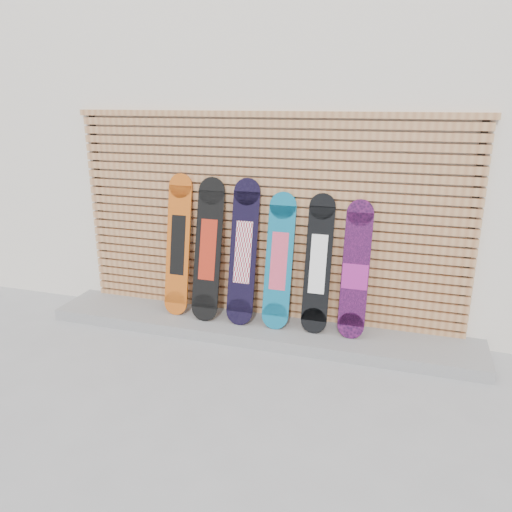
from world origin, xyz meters
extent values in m
plane|color=#939396|center=(0.00, 0.00, 0.00)|extent=(80.00, 80.00, 0.00)
cube|color=silver|center=(0.50, 3.50, 1.80)|extent=(12.00, 5.00, 3.60)
cube|color=gray|center=(-0.15, 0.68, 0.06)|extent=(4.60, 0.70, 0.12)
cube|color=#AA7147|center=(-0.15, 0.97, 0.14)|extent=(4.20, 0.05, 0.08)
cube|color=#AA7147|center=(-0.15, 0.97, 0.23)|extent=(4.20, 0.05, 0.08)
cube|color=#AA7147|center=(-0.15, 0.97, 0.33)|extent=(4.20, 0.05, 0.07)
cube|color=#AA7147|center=(-0.15, 0.97, 0.43)|extent=(4.20, 0.05, 0.07)
cube|color=#AA7147|center=(-0.15, 0.97, 0.53)|extent=(4.20, 0.05, 0.07)
cube|color=#AA7147|center=(-0.15, 0.97, 0.62)|extent=(4.20, 0.05, 0.07)
cube|color=#AA7147|center=(-0.15, 0.97, 0.72)|extent=(4.20, 0.05, 0.07)
cube|color=#AA7147|center=(-0.15, 0.97, 0.82)|extent=(4.20, 0.05, 0.07)
cube|color=#AA7147|center=(-0.15, 0.97, 0.91)|extent=(4.20, 0.05, 0.07)
cube|color=#AA7147|center=(-0.15, 0.97, 1.01)|extent=(4.20, 0.05, 0.08)
cube|color=#AA7147|center=(-0.15, 0.97, 1.11)|extent=(4.20, 0.05, 0.08)
cube|color=#AA7147|center=(-0.15, 0.97, 1.20)|extent=(4.20, 0.05, 0.08)
cube|color=#AA7147|center=(-0.15, 0.97, 1.30)|extent=(4.20, 0.05, 0.08)
cube|color=#AA7147|center=(-0.15, 0.97, 1.40)|extent=(4.20, 0.05, 0.08)
cube|color=#AA7147|center=(-0.15, 0.97, 1.50)|extent=(4.20, 0.05, 0.08)
cube|color=#AA7147|center=(-0.15, 0.97, 1.59)|extent=(4.20, 0.05, 0.08)
cube|color=#AA7147|center=(-0.15, 0.97, 1.69)|extent=(4.20, 0.05, 0.08)
cube|color=#AA7147|center=(-0.15, 0.97, 1.79)|extent=(4.20, 0.05, 0.08)
cube|color=#AA7147|center=(-0.15, 0.97, 1.88)|extent=(4.20, 0.05, 0.08)
cube|color=#AA7147|center=(-0.15, 0.97, 1.98)|extent=(4.20, 0.05, 0.08)
cube|color=#AA7147|center=(-0.15, 0.97, 2.08)|extent=(4.20, 0.05, 0.08)
cube|color=#AA7147|center=(-0.15, 0.97, 2.17)|extent=(4.20, 0.05, 0.08)
cube|color=black|center=(-2.17, 0.99, 1.12)|extent=(0.06, 0.04, 2.23)
cube|color=black|center=(1.87, 0.99, 1.12)|extent=(0.06, 0.04, 2.23)
cube|color=#AA7147|center=(-0.15, 0.97, 2.26)|extent=(4.26, 0.07, 0.06)
cube|color=#BC5214|center=(-1.08, 0.78, 0.88)|extent=(0.27, 0.28, 1.27)
cylinder|color=#BC5214|center=(-1.08, 0.65, 0.25)|extent=(0.27, 0.08, 0.27)
cylinder|color=#BC5214|center=(-1.08, 0.91, 1.51)|extent=(0.27, 0.08, 0.27)
cube|color=black|center=(-1.08, 0.78, 0.88)|extent=(0.17, 0.16, 0.65)
cube|color=black|center=(-0.72, 0.75, 0.87)|extent=(0.29, 0.32, 1.22)
cylinder|color=black|center=(-0.72, 0.60, 0.26)|extent=(0.29, 0.09, 0.29)
cylinder|color=black|center=(-0.72, 0.90, 1.48)|extent=(0.29, 0.09, 0.29)
cube|color=maroon|center=(-0.72, 0.75, 0.87)|extent=(0.18, 0.18, 0.64)
cube|color=black|center=(-0.32, 0.76, 0.88)|extent=(0.29, 0.31, 1.23)
cylinder|color=black|center=(-0.32, 0.61, 0.26)|extent=(0.29, 0.09, 0.29)
cylinder|color=black|center=(-0.32, 0.90, 1.49)|extent=(0.29, 0.09, 0.29)
cube|color=white|center=(-0.32, 0.76, 0.88)|extent=(0.18, 0.17, 0.64)
cube|color=#0D6184|center=(0.06, 0.77, 0.81)|extent=(0.28, 0.29, 1.12)
cylinder|color=#0D6184|center=(0.06, 0.63, 0.26)|extent=(0.28, 0.09, 0.28)
cylinder|color=#0D6184|center=(0.06, 0.90, 1.37)|extent=(0.28, 0.09, 0.28)
cube|color=#E4506C|center=(0.06, 0.77, 0.81)|extent=(0.17, 0.17, 0.59)
cube|color=black|center=(0.47, 0.78, 0.82)|extent=(0.27, 0.28, 1.14)
cylinder|color=black|center=(0.47, 0.65, 0.25)|extent=(0.27, 0.08, 0.26)
cylinder|color=black|center=(0.47, 0.91, 1.38)|extent=(0.27, 0.08, 0.26)
cube|color=white|center=(0.47, 0.78, 0.82)|extent=(0.17, 0.16, 0.59)
cube|color=black|center=(0.84, 0.77, 0.80)|extent=(0.27, 0.28, 1.10)
cylinder|color=black|center=(0.84, 0.65, 0.25)|extent=(0.27, 0.08, 0.26)
cylinder|color=black|center=(0.84, 0.90, 1.34)|extent=(0.27, 0.08, 0.26)
cube|color=#961E7D|center=(0.84, 0.76, 0.73)|extent=(0.25, 0.08, 0.25)
camera|label=1|loc=(1.28, -3.96, 2.41)|focal=35.00mm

